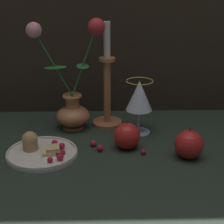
{
  "coord_description": "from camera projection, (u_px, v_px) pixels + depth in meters",
  "views": [
    {
      "loc": [
        -0.01,
        -1.0,
        0.49
      ],
      "look_at": [
        0.01,
        0.01,
        0.1
      ],
      "focal_mm": 60.0,
      "sensor_mm": 36.0,
      "label": 1
    }
  ],
  "objects": [
    {
      "name": "ground_plane",
      "position": [
        108.0,
        145.0,
        1.11
      ],
      "size": [
        2.4,
        2.4,
        0.0
      ],
      "primitive_type": "plane",
      "color": "#232D23",
      "rests_on": "ground"
    },
    {
      "name": "vase",
      "position": [
        72.0,
        97.0,
        1.18
      ],
      "size": [
        0.24,
        0.11,
        0.35
      ],
      "color": "#B77042",
      "rests_on": "ground_plane"
    },
    {
      "name": "plate_with_pastries",
      "position": [
        41.0,
        151.0,
        1.04
      ],
      "size": [
        0.2,
        0.2,
        0.06
      ],
      "color": "silver",
      "rests_on": "ground_plane"
    },
    {
      "name": "wine_glass",
      "position": [
        139.0,
        98.0,
        1.15
      ],
      "size": [
        0.08,
        0.08,
        0.17
      ],
      "color": "silver",
      "rests_on": "ground_plane"
    },
    {
      "name": "candlestick",
      "position": [
        108.0,
        91.0,
        1.21
      ],
      "size": [
        0.1,
        0.1,
        0.35
      ],
      "color": "#B77042",
      "rests_on": "ground_plane"
    },
    {
      "name": "apple_beside_vase",
      "position": [
        189.0,
        144.0,
        1.02
      ],
      "size": [
        0.08,
        0.08,
        0.09
      ],
      "color": "red",
      "rests_on": "ground_plane"
    },
    {
      "name": "apple_near_glass",
      "position": [
        127.0,
        136.0,
        1.07
      ],
      "size": [
        0.08,
        0.08,
        0.09
      ],
      "color": "red",
      "rests_on": "ground_plane"
    },
    {
      "name": "berry_near_plate",
      "position": [
        100.0,
        148.0,
        1.06
      ],
      "size": [
        0.02,
        0.02,
        0.02
      ],
      "primitive_type": "sphere",
      "color": "#AD192D",
      "rests_on": "ground_plane"
    },
    {
      "name": "berry_front_center",
      "position": [
        143.0,
        152.0,
        1.05
      ],
      "size": [
        0.01,
        0.01,
        0.01
      ],
      "primitive_type": "sphere",
      "color": "#AD192D",
      "rests_on": "ground_plane"
    },
    {
      "name": "berry_by_glass_stem",
      "position": [
        93.0,
        144.0,
        1.09
      ],
      "size": [
        0.02,
        0.02,
        0.02
      ],
      "primitive_type": "sphere",
      "color": "#AD192D",
      "rests_on": "ground_plane"
    }
  ]
}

